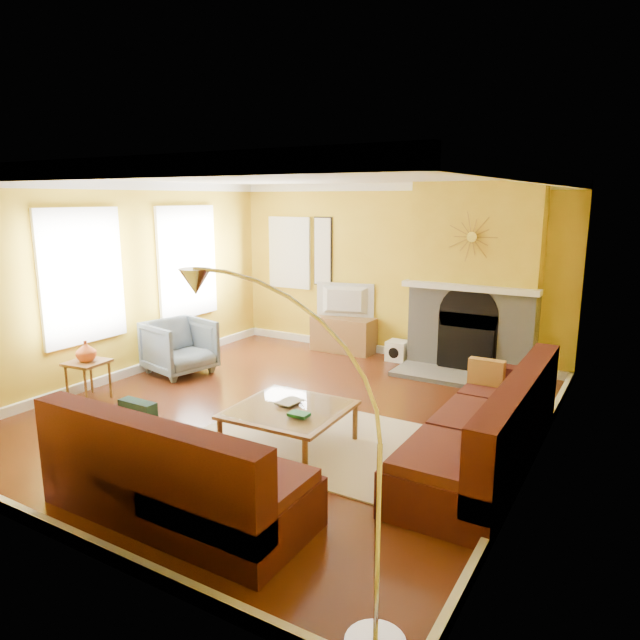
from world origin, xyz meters
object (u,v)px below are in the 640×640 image
Objects in this scene: side_table at (88,380)px; arc_lamp at (290,457)px; armchair at (180,347)px; coffee_table at (290,427)px; media_console at (344,334)px; sectional_sofa at (337,413)px.

arc_lamp reaches higher than side_table.
armchair is at bearing 141.14° from arc_lamp.
coffee_table is 1.28× the size of armchair.
armchair is at bearing 154.64° from coffee_table.
media_console is 4.01m from side_table.
arc_lamp is at bearing -56.26° from coffee_table.
coffee_table is (-0.51, -0.06, -0.24)m from sectional_sofa.
sectional_sofa is 3.94m from media_console.
media_console is at bearing 117.20° from sectional_sofa.
armchair is (-1.46, -2.26, 0.10)m from media_console.
coffee_table is at bearing 1.76° from side_table.
sectional_sofa is at bearing -62.80° from media_console.
side_table is at bearing -175.85° from armchair.
side_table reaches higher than coffee_table.
armchair is (-2.75, 1.30, 0.17)m from coffee_table.
arc_lamp is (4.27, -1.88, 0.78)m from side_table.
side_table is at bearing -177.57° from sectional_sofa.
media_console is 2.69m from armchair.
side_table is (-1.66, -3.65, -0.04)m from media_console.
arc_lamp reaches higher than media_console.
sectional_sofa reaches higher than coffee_table.
coffee_table is 2.51m from arc_lamp.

